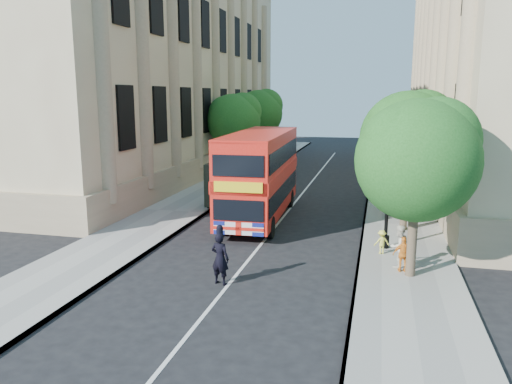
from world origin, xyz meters
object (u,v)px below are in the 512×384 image
Objects in this scene: lamp_post at (388,189)px; double_decker_bus at (260,173)px; police_constable at (220,259)px; woman_pedestrian at (399,246)px; box_van at (240,179)px.

lamp_post is 0.56× the size of double_decker_bus.
double_decker_bus is at bearing 147.77° from lamp_post.
double_decker_bus is at bearing -70.96° from police_constable.
police_constable reaches higher than woman_pedestrian.
lamp_post is 7.15m from double_decker_bus.
lamp_post reaches higher than police_constable.
woman_pedestrian is at bearing -79.17° from lamp_post.
lamp_post reaches higher than double_decker_bus.
police_constable is at bearing -87.28° from double_decker_bus.
box_van is 3.09× the size of police_constable.
double_decker_bus reaches higher than box_van.
lamp_post is at bearing -122.50° from police_constable.
woman_pedestrian is at bearing -42.24° from box_van.
box_van is (-1.86, 3.00, -0.88)m from double_decker_bus.
lamp_post reaches higher than box_van.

